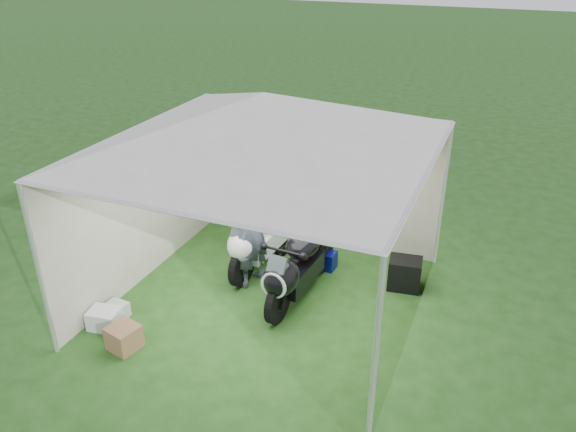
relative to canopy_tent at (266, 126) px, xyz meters
name	(u,v)px	position (x,y,z in m)	size (l,w,h in m)	color
ground	(268,301)	(0.00, -0.03, -2.58)	(80.00, 80.00, 0.00)	#1D4614
canopy_tent	(266,126)	(0.00, 0.00, 0.00)	(5.66, 5.66, 3.00)	silver
motorcycle_white	(262,233)	(-0.49, 0.83, -2.00)	(0.55, 2.08, 1.02)	black
motorcycle_black	(298,264)	(0.36, 0.20, -2.01)	(0.54, 2.05, 1.01)	black
paddock_stand	(324,259)	(0.42, 1.13, -2.43)	(0.38, 0.24, 0.29)	#0E16A8
person_dark_jacket	(263,199)	(-0.68, 1.30, -1.66)	(0.89, 0.70, 1.84)	black
person_blue_jacket	(249,227)	(-0.45, 0.33, -1.64)	(0.68, 0.45, 1.87)	slate
equipment_box	(405,274)	(1.70, 1.07, -2.34)	(0.47, 0.37, 0.47)	black
crate_0	(105,319)	(-1.75, -1.41, -2.44)	(0.40, 0.31, 0.26)	silver
crate_1	(124,337)	(-1.25, -1.65, -2.42)	(0.35, 0.35, 0.31)	#896140
crate_2	(117,310)	(-1.75, -1.15, -2.47)	(0.28, 0.24, 0.21)	#B4BABE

